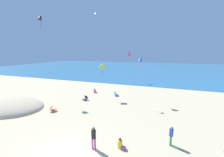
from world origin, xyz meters
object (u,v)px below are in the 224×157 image
at_px(beach_chair_far_right, 116,94).
at_px(person_0, 94,136).
at_px(beach_chair_mid_beach, 86,98).
at_px(kite_lime, 102,67).
at_px(person_1, 171,134).
at_px(person_2, 95,91).
at_px(kite_magenta, 129,53).
at_px(kite_blue, 141,59).
at_px(beach_chair_near_camera, 53,109).
at_px(kite_black, 40,17).
at_px(kite_green, 96,13).
at_px(person_3, 120,144).

bearing_deg(beach_chair_far_right, person_0, -117.75).
relative_size(beach_chair_mid_beach, kite_lime, 0.46).
xyz_separation_m(beach_chair_mid_beach, person_1, (10.44, -6.56, 0.54)).
relative_size(person_0, kite_lime, 0.93).
distance_m(beach_chair_far_right, person_2, 3.66).
xyz_separation_m(beach_chair_far_right, person_2, (-3.63, 0.48, -0.02)).
bearing_deg(person_1, person_2, 145.34).
xyz_separation_m(person_1, person_2, (-11.01, 10.35, -0.55)).
height_order(kite_magenta, kite_lime, kite_magenta).
xyz_separation_m(beach_chair_far_right, kite_blue, (3.58, -1.02, 5.10)).
bearing_deg(beach_chair_near_camera, beach_chair_far_right, 36.11).
bearing_deg(kite_black, beach_chair_near_camera, -41.49).
bearing_deg(kite_lime, kite_blue, 3.93).
bearing_deg(kite_magenta, person_2, -104.10).
bearing_deg(beach_chair_near_camera, kite_blue, 15.95).
bearing_deg(person_1, beach_chair_near_camera, 178.99).
relative_size(beach_chair_far_right, person_2, 1.20).
relative_size(beach_chair_near_camera, kite_blue, 0.57).
relative_size(beach_chair_near_camera, kite_magenta, 0.52).
height_order(kite_black, kite_blue, kite_black).
distance_m(person_1, kite_green, 17.57).
xyz_separation_m(beach_chair_far_right, person_3, (4.26, -11.34, -0.01)).
distance_m(person_2, kite_magenta, 12.27).
bearing_deg(kite_blue, person_0, -94.78).
relative_size(person_0, kite_black, 0.88).
height_order(kite_lime, kite_blue, kite_blue).
xyz_separation_m(beach_chair_mid_beach, kite_green, (0.22, 3.03, 11.13)).
bearing_deg(kite_black, kite_green, 21.98).
bearing_deg(person_3, kite_blue, 103.88).
relative_size(person_3, kite_blue, 0.50).
xyz_separation_m(person_0, kite_magenta, (-3.65, 23.06, 5.09)).
bearing_deg(kite_green, person_1, -43.17).
bearing_deg(beach_chair_mid_beach, kite_magenta, -172.19).
bearing_deg(person_1, kite_magenta, 120.39).
xyz_separation_m(beach_chair_far_right, kite_green, (-2.84, -0.28, 11.13)).
xyz_separation_m(person_1, kite_magenta, (-8.37, 20.88, 5.16)).
bearing_deg(kite_blue, beach_chair_near_camera, -139.30).
distance_m(kite_lime, kite_black, 10.77).
bearing_deg(kite_magenta, beach_chair_near_camera, -100.22).
distance_m(kite_green, kite_black, 7.54).
bearing_deg(kite_green, person_2, 136.28).
bearing_deg(person_1, kite_lime, 144.83).
xyz_separation_m(beach_chair_mid_beach, kite_black, (-6.75, 0.21, 10.61)).
bearing_deg(kite_lime, beach_chair_near_camera, -113.95).
relative_size(beach_chair_mid_beach, person_3, 1.06).
height_order(person_2, person_3, person_3).
height_order(beach_chair_mid_beach, kite_magenta, kite_magenta).
bearing_deg(person_0, beach_chair_far_right, 177.47).
distance_m(person_3, kite_magenta, 23.66).
bearing_deg(kite_blue, person_3, -86.21).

